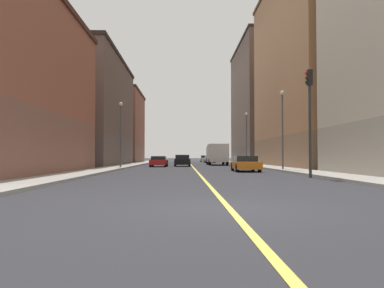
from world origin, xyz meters
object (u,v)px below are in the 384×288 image
(traffic_light_left_near, at_px, (310,108))
(building_left_far, at_px, (264,104))
(street_lamp_right_near, at_px, (121,127))
(box_truck, at_px, (217,154))
(car_red, at_px, (159,161))
(car_silver, at_px, (210,159))
(building_right_distant, at_px, (115,127))
(car_black, at_px, (182,161))
(car_orange, at_px, (245,164))
(street_lamp_left_near, at_px, (282,121))
(street_lamp_left_far, at_px, (246,133))
(car_white, at_px, (205,159))
(building_left_mid, at_px, (315,70))
(building_right_midblock, at_px, (86,112))

(traffic_light_left_near, bearing_deg, building_left_far, 80.84)
(street_lamp_right_near, relative_size, box_truck, 0.83)
(car_red, distance_m, car_silver, 25.36)
(building_right_distant, xyz_separation_m, car_black, (12.72, -26.25, -6.03))
(car_silver, distance_m, box_truck, 16.08)
(building_left_far, distance_m, car_black, 30.11)
(car_orange, bearing_deg, street_lamp_left_near, 17.97)
(building_left_far, height_order, traffic_light_left_near, building_left_far)
(street_lamp_left_near, distance_m, car_orange, 4.98)
(traffic_light_left_near, xyz_separation_m, street_lamp_left_far, (1.02, 27.97, 0.28))
(street_lamp_left_far, height_order, car_white, street_lamp_left_far)
(car_orange, relative_size, car_black, 1.09)
(street_lamp_left_near, relative_size, car_silver, 1.56)
(building_left_far, relative_size, street_lamp_right_near, 3.59)
(car_white, distance_m, car_orange, 47.97)
(building_right_distant, xyz_separation_m, car_silver, (17.59, -3.72, -6.04))
(building_left_mid, height_order, car_orange, building_left_mid)
(street_lamp_left_near, bearing_deg, traffic_light_left_near, -95.91)
(street_lamp_left_far, height_order, car_black, street_lamp_left_far)
(building_left_mid, relative_size, car_red, 5.98)
(building_left_mid, distance_m, car_white, 38.91)
(car_orange, distance_m, box_truck, 21.60)
(building_right_midblock, xyz_separation_m, car_white, (17.34, 28.50, -6.39))
(building_left_mid, height_order, car_silver, building_left_mid)
(traffic_light_left_near, relative_size, car_black, 1.54)
(building_right_midblock, xyz_separation_m, box_truck, (17.46, 2.11, -5.50))
(car_white, distance_m, car_black, 33.19)
(car_white, distance_m, car_red, 35.31)
(building_right_distant, relative_size, street_lamp_left_near, 2.45)
(street_lamp_left_near, bearing_deg, building_right_midblock, 138.98)
(street_lamp_left_far, relative_size, car_orange, 1.54)
(street_lamp_left_near, height_order, car_silver, street_lamp_left_near)
(traffic_light_left_near, bearing_deg, street_lamp_left_far, 87.92)
(building_right_midblock, bearing_deg, building_right_distant, 90.00)
(building_left_far, xyz_separation_m, car_silver, (-10.24, -1.42, -10.27))
(building_right_midblock, xyz_separation_m, street_lamp_right_near, (6.69, -12.57, -2.97))
(building_left_mid, relative_size, building_left_far, 1.05)
(building_right_midblock, bearing_deg, car_orange, -47.50)
(car_red, bearing_deg, box_truck, 47.61)
(car_orange, bearing_deg, car_silver, 90.38)
(building_left_far, xyz_separation_m, car_black, (-15.11, -23.94, -10.25))
(building_right_midblock, relative_size, box_truck, 2.95)
(car_orange, height_order, car_silver, car_silver)
(building_right_distant, height_order, street_lamp_left_near, building_right_distant)
(building_right_midblock, bearing_deg, car_black, -18.95)
(car_silver, xyz_separation_m, box_truck, (-0.12, -16.05, 0.90))
(car_red, distance_m, box_truck, 11.08)
(car_red, bearing_deg, building_right_midblock, 148.91)
(building_left_mid, xyz_separation_m, building_right_distant, (-27.83, 29.38, -4.35))
(building_left_mid, distance_m, car_orange, 18.76)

